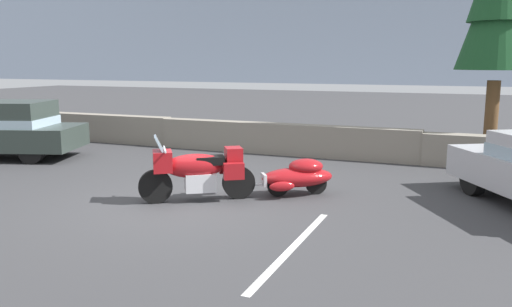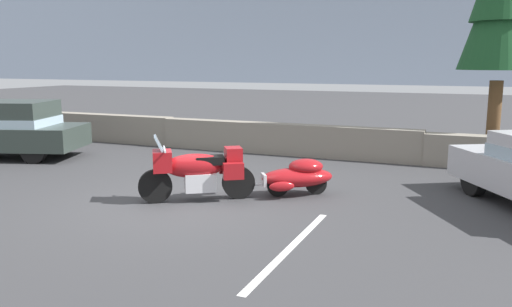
% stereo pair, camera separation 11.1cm
% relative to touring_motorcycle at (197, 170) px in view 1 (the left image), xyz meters
% --- Properties ---
extents(ground_plane, '(80.00, 80.00, 0.00)m').
position_rel_touring_motorcycle_xyz_m(ground_plane, '(-0.20, -0.30, -0.62)').
color(ground_plane, '#38383A').
extents(stone_guard_wall, '(24.00, 0.58, 0.94)m').
position_rel_touring_motorcycle_xyz_m(stone_guard_wall, '(-0.10, 5.65, -0.17)').
color(stone_guard_wall, gray).
rests_on(stone_guard_wall, ground).
extents(distant_ridgeline, '(240.00, 80.00, 16.00)m').
position_rel_touring_motorcycle_xyz_m(distant_ridgeline, '(-0.20, 95.67, 7.38)').
color(distant_ridgeline, '#99A8BF').
rests_on(distant_ridgeline, ground).
extents(touring_motorcycle, '(1.98, 1.52, 1.33)m').
position_rel_touring_motorcycle_xyz_m(touring_motorcycle, '(0.00, 0.00, 0.00)').
color(touring_motorcycle, black).
rests_on(touring_motorcycle, ground).
extents(car_shaped_trailer, '(2.02, 1.55, 0.76)m').
position_rel_touring_motorcycle_xyz_m(car_shaped_trailer, '(1.71, 1.18, -0.21)').
color(car_shaped_trailer, black).
rests_on(car_shaped_trailer, ground).
extents(parking_stripe_marker, '(0.12, 3.60, 0.01)m').
position_rel_touring_motorcycle_xyz_m(parking_stripe_marker, '(2.59, -1.80, -0.62)').
color(parking_stripe_marker, silver).
rests_on(parking_stripe_marker, ground).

